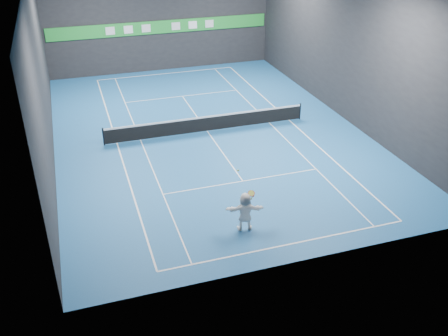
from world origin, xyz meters
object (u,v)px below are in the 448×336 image
object	(u,v)px
player	(245,212)
tennis_net	(207,123)
tennis_ball	(238,170)
tennis_racket	(251,194)

from	to	relation	value
player	tennis_net	distance (m)	10.38
tennis_ball	tennis_racket	distance (m)	1.29
tennis_ball	tennis_racket	xyz separation A→B (m)	(0.57, -0.13, -1.15)
player	tennis_ball	world-z (taller)	tennis_ball
tennis_ball	tennis_net	bearing A→B (deg)	80.96
player	tennis_ball	size ratio (longest dim) A/B	24.07
player	tennis_racket	distance (m)	0.85
tennis_net	tennis_racket	size ratio (longest dim) A/B	26.04
tennis_racket	tennis_net	bearing A→B (deg)	84.19
tennis_net	player	bearing A→B (deg)	-97.36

